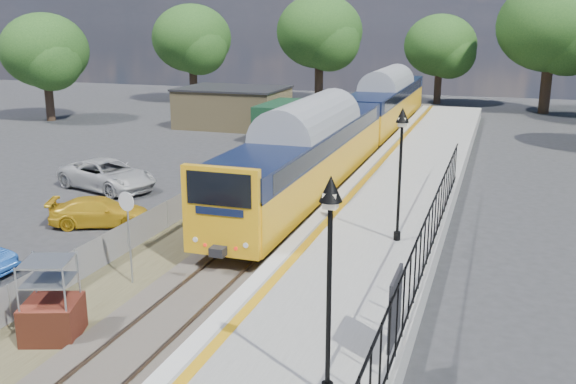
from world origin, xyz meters
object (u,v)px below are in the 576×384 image
at_px(victorian_lamp_south, 330,237).
at_px(car_white, 107,175).
at_px(brick_plinth, 51,301).
at_px(speed_sign, 128,221).
at_px(victorian_lamp_north, 401,143).
at_px(train, 357,120).
at_px(car_yellow, 100,212).

bearing_deg(victorian_lamp_south, car_white, 134.97).
height_order(brick_plinth, speed_sign, speed_sign).
distance_m(victorian_lamp_north, train, 18.34).
distance_m(victorian_lamp_south, speed_sign, 9.95).
bearing_deg(brick_plinth, car_yellow, 117.33).
xyz_separation_m(victorian_lamp_north, car_white, (-15.46, 5.68, -3.55)).
bearing_deg(speed_sign, car_white, 139.05).
relative_size(victorian_lamp_south, car_yellow, 1.13).
bearing_deg(victorian_lamp_north, brick_plinth, -133.08).
xyz_separation_m(victorian_lamp_north, brick_plinth, (-7.80, -8.34, -3.21)).
xyz_separation_m(car_yellow, car_white, (-3.09, 5.17, 0.16)).
relative_size(train, speed_sign, 13.12).
bearing_deg(brick_plinth, victorian_lamp_south, -11.72).
bearing_deg(victorian_lamp_north, train, 106.90).
distance_m(brick_plinth, speed_sign, 4.00).
relative_size(speed_sign, car_white, 0.58).
bearing_deg(car_white, victorian_lamp_north, -93.47).
xyz_separation_m(victorian_lamp_north, car_yellow, (-12.37, 0.51, -3.71)).
relative_size(speed_sign, car_yellow, 0.76).
distance_m(victorian_lamp_north, car_white, 16.85).
distance_m(victorian_lamp_south, train, 28.06).
bearing_deg(train, car_white, -130.82).
bearing_deg(car_yellow, victorian_lamp_north, -115.28).
relative_size(train, car_white, 7.57).
height_order(victorian_lamp_south, car_white, victorian_lamp_south).
distance_m(victorian_lamp_north, speed_sign, 9.25).
bearing_deg(train, victorian_lamp_north, -73.10).
relative_size(brick_plinth, car_yellow, 0.56).
bearing_deg(brick_plinth, speed_sign, 90.00).
distance_m(train, car_yellow, 18.44).
bearing_deg(car_white, victorian_lamp_south, -118.34).
xyz_separation_m(victorian_lamp_south, train, (-5.50, 27.45, -1.96)).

